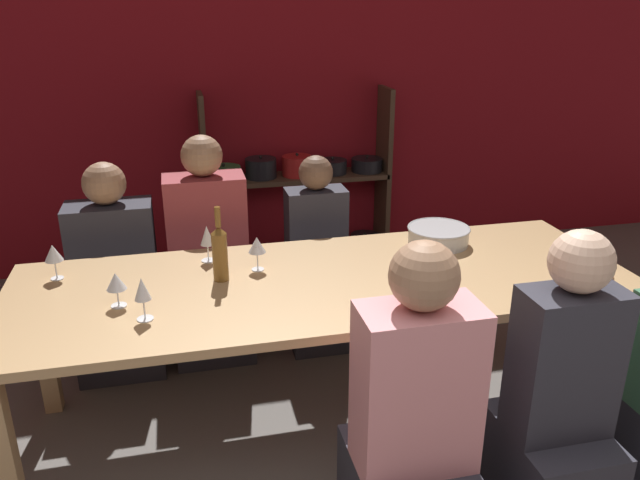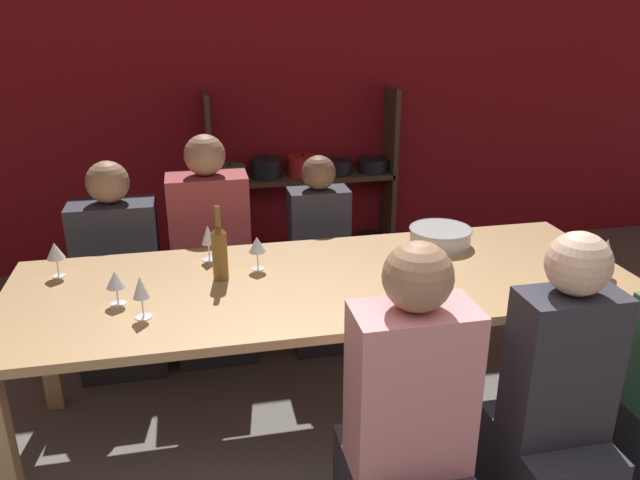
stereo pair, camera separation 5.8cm
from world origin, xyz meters
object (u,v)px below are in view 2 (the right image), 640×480
at_px(wine_bottle_green, 220,251).
at_px(wine_glass_white_a, 606,251).
at_px(cell_phone, 566,293).
at_px(person_far_b, 213,273).
at_px(person_near_b, 551,431).
at_px(shelf_unit, 305,202).
at_px(dining_table, 325,294).
at_px(person_near_a, 407,459).
at_px(wine_glass_red_a, 257,245).
at_px(wine_glass_empty_c, 115,280).
at_px(person_far_c, 319,275).
at_px(mixing_bowl, 440,236).
at_px(wine_glass_empty_a, 208,236).
at_px(wine_glass_red_b, 141,289).
at_px(wine_glass_empty_b, 55,251).
at_px(person_far_a, 121,291).

distance_m(wine_bottle_green, wine_glass_white_a, 1.74).
bearing_deg(cell_phone, wine_glass_white_a, 28.12).
height_order(wine_bottle_green, person_far_b, person_far_b).
distance_m(person_near_b, person_far_b, 2.05).
height_order(shelf_unit, cell_phone, shelf_unit).
distance_m(dining_table, person_near_a, 0.90).
relative_size(wine_glass_red_a, wine_glass_empty_c, 1.09).
height_order(wine_glass_red_a, person_far_b, person_far_b).
height_order(person_near_a, person_near_b, person_near_a).
height_order(wine_glass_white_a, cell_phone, wine_glass_white_a).
relative_size(person_far_b, person_far_c, 1.11).
height_order(mixing_bowl, person_far_b, person_far_b).
bearing_deg(wine_glass_empty_a, wine_bottle_green, -79.77).
relative_size(shelf_unit, person_near_b, 1.13).
bearing_deg(wine_bottle_green, person_far_c, 49.34).
bearing_deg(person_near_a, cell_phone, 29.50).
distance_m(wine_glass_red_a, cell_phone, 1.37).
distance_m(mixing_bowl, wine_glass_red_a, 0.96).
distance_m(shelf_unit, wine_glass_red_b, 2.50).
xyz_separation_m(person_near_a, person_far_b, (-0.58, 1.72, -0.01)).
bearing_deg(wine_glass_empty_b, person_near_b, -31.06).
bearing_deg(wine_glass_empty_b, dining_table, -13.32).
distance_m(wine_glass_red_a, wine_glass_white_a, 1.58).
bearing_deg(wine_bottle_green, wine_glass_empty_b, 166.03).
bearing_deg(wine_glass_empty_b, person_near_a, -41.79).
bearing_deg(person_far_a, cell_phone, 148.65).
bearing_deg(wine_glass_red_b, person_far_b, 74.10).
bearing_deg(wine_glass_empty_c, mixing_bowl, 12.83).
distance_m(wine_glass_white_a, wine_glass_empty_c, 2.14).
distance_m(wine_glass_red_b, wine_glass_empty_a, 0.61).
xyz_separation_m(wine_glass_empty_b, person_near_a, (1.28, -1.14, -0.42)).
xyz_separation_m(shelf_unit, person_near_a, (-0.19, -2.87, -0.02)).
height_order(wine_bottle_green, person_far_c, person_far_c).
bearing_deg(person_far_a, wine_glass_red_b, 101.33).
bearing_deg(cell_phone, shelf_unit, 106.08).
distance_m(shelf_unit, wine_glass_empty_a, 1.90).
bearing_deg(wine_glass_empty_a, dining_table, -33.64).
relative_size(wine_glass_empty_c, cell_phone, 0.91).
relative_size(wine_glass_white_a, wine_glass_empty_c, 1.19).
xyz_separation_m(shelf_unit, wine_glass_white_a, (0.96, -2.23, 0.40)).
bearing_deg(shelf_unit, person_near_a, -93.78).
distance_m(person_far_b, person_far_c, 0.62).
height_order(dining_table, person_near_b, person_near_b).
distance_m(wine_glass_white_a, wine_glass_empty_b, 2.48).
height_order(shelf_unit, wine_glass_empty_a, shelf_unit).
distance_m(mixing_bowl, cell_phone, 0.73).
relative_size(dining_table, wine_glass_empty_b, 17.03).
height_order(mixing_bowl, wine_glass_empty_a, wine_glass_empty_a).
bearing_deg(person_near_a, wine_glass_empty_a, 116.62).
bearing_deg(wine_bottle_green, mixing_bowl, 9.62).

